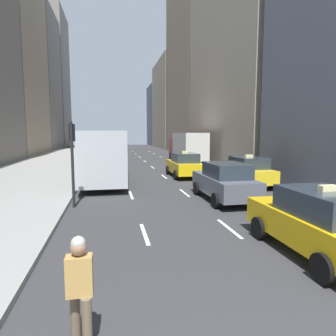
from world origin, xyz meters
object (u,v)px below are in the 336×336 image
object	(u,v)px
taxi_lead	(320,222)
sedan_black_near	(225,181)
skateboarder	(80,291)
traffic_light_pole	(72,150)
taxi_third	(184,165)
taxi_second	(247,171)
box_truck	(187,147)
city_bus	(104,153)

from	to	relation	value
taxi_lead	sedan_black_near	distance (m)	6.46
skateboarder	traffic_light_pole	xyz separation A→B (m)	(-1.09, 8.96, 1.45)
taxi_lead	skateboarder	bearing A→B (deg)	-156.85
sedan_black_near	taxi_third	bearing A→B (deg)	90.00
sedan_black_near	taxi_second	bearing A→B (deg)	51.61
box_truck	traffic_light_pole	xyz separation A→B (m)	(-9.55, -17.57, 0.70)
taxi_second	sedan_black_near	world-z (taller)	taxi_second
taxi_lead	box_truck	distance (m)	24.28
taxi_second	taxi_third	xyz separation A→B (m)	(-2.80, 4.18, 0.00)
taxi_lead	city_bus	xyz separation A→B (m)	(-5.61, 14.23, 0.91)
taxi_lead	taxi_second	xyz separation A→B (m)	(2.80, 9.99, 0.00)
city_bus	skateboarder	world-z (taller)	city_bus
taxi_third	skateboarder	bearing A→B (deg)	-108.83
taxi_second	box_truck	world-z (taller)	box_truck
taxi_third	city_bus	world-z (taller)	city_bus
taxi_second	city_bus	distance (m)	9.46
taxi_second	taxi_third	bearing A→B (deg)	123.83
taxi_second	skateboarder	size ratio (longest dim) A/B	2.52
sedan_black_near	skateboarder	distance (m)	10.53
city_bus	traffic_light_pole	distance (m)	7.80
taxi_lead	sedan_black_near	size ratio (longest dim) A/B	0.98
box_truck	traffic_light_pole	size ratio (longest dim) A/B	2.33
skateboarder	taxi_third	bearing A→B (deg)	71.17
taxi_second	box_truck	bearing A→B (deg)	90.00
taxi_second	city_bus	world-z (taller)	city_bus
taxi_third	skateboarder	distance (m)	17.53
city_bus	traffic_light_pole	world-z (taller)	traffic_light_pole
sedan_black_near	city_bus	size ratio (longest dim) A/B	0.39
taxi_third	skateboarder	world-z (taller)	taxi_third
taxi_second	box_truck	xyz separation A→B (m)	(0.00, 14.11, 0.83)
box_truck	taxi_third	bearing A→B (deg)	-105.74
taxi_second	sedan_black_near	distance (m)	4.51
box_truck	traffic_light_pole	bearing A→B (deg)	-118.53
city_bus	skateboarder	xyz separation A→B (m)	(-0.05, -16.65, -0.82)
sedan_black_near	traffic_light_pole	size ratio (longest dim) A/B	1.25
sedan_black_near	city_bus	xyz separation A→B (m)	(-5.61, 7.77, 0.89)
city_bus	skateboarder	distance (m)	16.67
taxi_lead	skateboarder	xyz separation A→B (m)	(-5.66, -2.42, 0.08)
taxi_lead	sedan_black_near	world-z (taller)	taxi_lead
box_truck	skateboarder	size ratio (longest dim) A/B	4.81
traffic_light_pole	city_bus	bearing A→B (deg)	81.59
sedan_black_near	box_truck	bearing A→B (deg)	80.98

